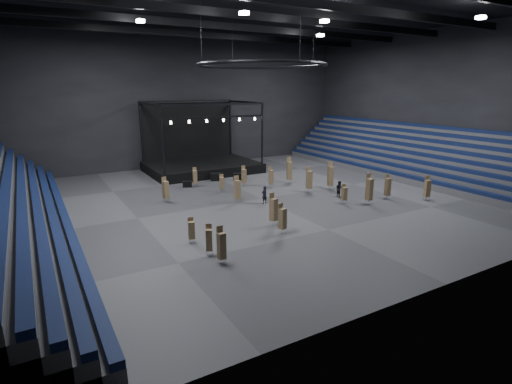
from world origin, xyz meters
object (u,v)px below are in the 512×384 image
chair_stack_14 (191,230)px  chair_stack_2 (282,218)px  man_center (264,195)px  chair_stack_17 (195,177)px  stage (200,160)px  chair_stack_3 (388,186)px  flight_case_right (239,177)px  chair_stack_0 (289,170)px  flight_case_left (187,184)px  chair_stack_1 (166,189)px  chair_stack_9 (273,209)px  chair_stack_4 (209,239)px  chair_stack_7 (330,176)px  crew_member (339,189)px  chair_stack_6 (427,188)px  chair_stack_16 (309,179)px  chair_stack_8 (222,183)px  chair_stack_11 (237,189)px  chair_stack_5 (369,189)px  chair_stack_15 (344,193)px  chair_stack_10 (221,245)px  chair_stack_13 (244,176)px  flight_case_mid (216,177)px

chair_stack_14 → chair_stack_2: bearing=-3.3°
man_center → chair_stack_17: bearing=-84.6°
stage → chair_stack_3: (10.95, -22.72, -0.13)m
flight_case_right → chair_stack_0: size_ratio=0.42×
chair_stack_0 → flight_case_left: bearing=176.9°
chair_stack_1 → chair_stack_9: 12.33m
chair_stack_1 → chair_stack_4: chair_stack_1 is taller
chair_stack_7 → crew_member: bearing=-96.6°
stage → chair_stack_17: 9.13m
chair_stack_7 → man_center: size_ratio=1.78×
chair_stack_4 → chair_stack_6: chair_stack_6 is taller
chair_stack_16 → crew_member: chair_stack_16 is taller
man_center → chair_stack_9: bearing=51.7°
chair_stack_6 → man_center: (-14.61, 7.20, -0.43)m
chair_stack_8 → chair_stack_11: size_ratio=0.72×
man_center → chair_stack_6: bearing=139.9°
chair_stack_0 → chair_stack_2: chair_stack_0 is taller
chair_stack_5 → chair_stack_4: bearing=-174.3°
chair_stack_1 → chair_stack_9: size_ratio=0.92×
chair_stack_15 → chair_stack_0: bearing=98.5°
chair_stack_5 → chair_stack_14: chair_stack_5 is taller
chair_stack_4 → chair_stack_17: bearing=94.3°
flight_case_right → chair_stack_10: chair_stack_10 is taller
chair_stack_2 → chair_stack_16: chair_stack_16 is taller
chair_stack_5 → chair_stack_9: bearing=177.6°
chair_stack_2 → chair_stack_15: (9.79, 3.83, -0.23)m
chair_stack_1 → chair_stack_10: bearing=-108.7°
stage → chair_stack_13: 10.66m
chair_stack_2 → chair_stack_9: bearing=61.8°
chair_stack_4 → man_center: (9.62, 8.73, -0.26)m
flight_case_left → chair_stack_10: bearing=-104.6°
chair_stack_17 → chair_stack_9: bearing=-76.3°
chair_stack_9 → chair_stack_8: bearing=70.3°
flight_case_mid → crew_member: size_ratio=0.81×
flight_case_left → flight_case_mid: size_ratio=0.75×
flight_case_mid → chair_stack_1: 10.24m
flight_case_left → chair_stack_16: 13.74m
chair_stack_2 → chair_stack_5: bearing=-4.0°
chair_stack_0 → chair_stack_7: size_ratio=0.99×
chair_stack_14 → chair_stack_8: bearing=66.4°
flight_case_left → chair_stack_5: 19.95m
chair_stack_6 → chair_stack_1: bearing=172.5°
flight_case_mid → crew_member: crew_member is taller
chair_stack_13 → crew_member: bearing=-48.6°
chair_stack_6 → chair_stack_14: bearing=-161.5°
chair_stack_16 → chair_stack_15: bearing=-89.6°
chair_stack_16 → man_center: size_ratio=1.61×
chair_stack_17 → man_center: size_ratio=1.28×
stage → chair_stack_13: stage is taller
chair_stack_2 → flight_case_mid: bearing=65.0°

